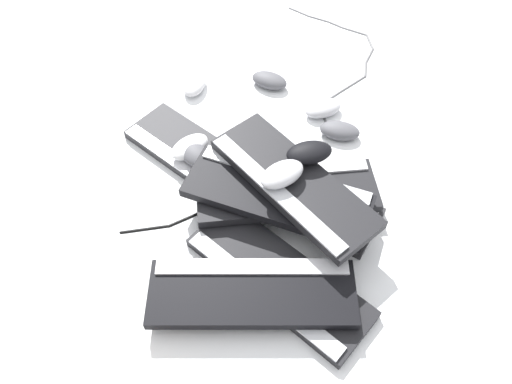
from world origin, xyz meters
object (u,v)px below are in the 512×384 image
(keyboard_0, at_px, (293,194))
(mouse_2, at_px, (340,131))
(mouse_0, at_px, (282,174))
(mouse_7, at_px, (269,80))
(mouse_5, at_px, (190,147))
(keyboard_1, at_px, (200,158))
(keyboard_6, at_px, (293,182))
(mouse_1, at_px, (309,153))
(mouse_4, at_px, (195,154))
(mouse_3, at_px, (323,108))
(keyboard_4, at_px, (287,191))
(keyboard_5, at_px, (278,195))
(mouse_6, at_px, (194,84))
(keyboard_2, at_px, (278,278))
(keyboard_3, at_px, (252,292))

(keyboard_0, bearing_deg, mouse_2, 20.41)
(mouse_0, relative_size, mouse_7, 1.00)
(mouse_5, bearing_deg, mouse_7, -168.87)
(keyboard_1, bearing_deg, mouse_5, 124.73)
(keyboard_6, bearing_deg, mouse_1, 20.43)
(mouse_0, height_order, mouse_2, mouse_0)
(mouse_1, bearing_deg, mouse_4, -28.83)
(keyboard_6, relative_size, mouse_7, 4.08)
(mouse_3, bearing_deg, keyboard_0, 50.08)
(keyboard_0, xyz_separation_m, keyboard_4, (-0.02, 0.00, 0.03))
(keyboard_4, relative_size, mouse_4, 4.14)
(mouse_1, xyz_separation_m, mouse_7, (0.17, 0.37, -0.12))
(keyboard_5, distance_m, mouse_6, 0.51)
(mouse_2, bearing_deg, keyboard_2, 80.49)
(keyboard_1, height_order, keyboard_6, keyboard_6)
(keyboard_6, bearing_deg, mouse_2, 22.74)
(keyboard_1, height_order, keyboard_4, keyboard_4)
(mouse_1, bearing_deg, mouse_6, -64.93)
(keyboard_3, xyz_separation_m, mouse_7, (0.46, 0.53, -0.02))
(keyboard_3, height_order, mouse_7, keyboard_3)
(keyboard_0, xyz_separation_m, keyboard_3, (-0.25, -0.16, 0.03))
(mouse_7, bearing_deg, keyboard_5, 116.62)
(keyboard_1, relative_size, mouse_4, 4.21)
(keyboard_6, xyz_separation_m, mouse_3, (0.29, 0.20, -0.08))
(keyboard_1, distance_m, keyboard_6, 0.29)
(keyboard_3, distance_m, mouse_4, 0.41)
(mouse_4, bearing_deg, keyboard_2, -8.90)
(keyboard_2, relative_size, mouse_4, 4.20)
(mouse_4, bearing_deg, mouse_3, 79.22)
(keyboard_1, distance_m, mouse_1, 0.31)
(keyboard_4, xyz_separation_m, mouse_4, (-0.12, 0.23, 0.01))
(keyboard_3, xyz_separation_m, mouse_0, (0.20, 0.16, 0.10))
(mouse_3, relative_size, mouse_7, 1.00)
(keyboard_1, height_order, mouse_2, mouse_2)
(keyboard_4, height_order, keyboard_5, keyboard_5)
(mouse_2, height_order, mouse_7, same)
(keyboard_0, xyz_separation_m, mouse_5, (-0.14, 0.26, 0.04))
(keyboard_5, bearing_deg, keyboard_6, -15.64)
(keyboard_4, distance_m, mouse_5, 0.28)
(keyboard_4, xyz_separation_m, mouse_0, (-0.03, -0.01, 0.10))
(keyboard_1, xyz_separation_m, mouse_2, (0.36, -0.15, 0.01))
(keyboard_0, distance_m, mouse_7, 0.43)
(keyboard_2, bearing_deg, keyboard_6, 43.01)
(keyboard_0, relative_size, mouse_2, 4.22)
(mouse_0, xyz_separation_m, mouse_2, (0.29, 0.10, -0.12))
(keyboard_1, relative_size, mouse_0, 4.21)
(keyboard_4, height_order, mouse_5, mouse_5)
(mouse_1, xyz_separation_m, mouse_3, (0.22, 0.18, -0.12))
(keyboard_5, relative_size, mouse_7, 4.11)
(mouse_5, bearing_deg, keyboard_1, 118.41)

